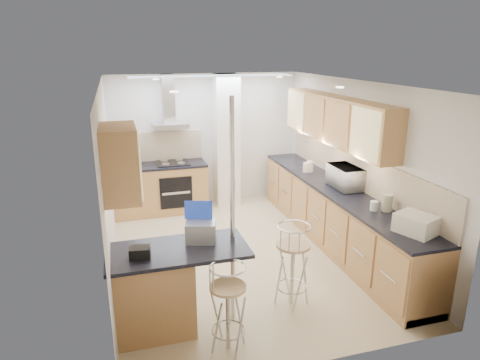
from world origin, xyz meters
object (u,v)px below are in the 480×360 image
object	(u,v)px
bar_stool_near	(228,308)
bread_bin	(416,224)
laptop	(201,231)
bar_stool_end	(292,265)
microwave	(347,177)

from	to	relation	value
bar_stool_near	bread_bin	world-z (taller)	bread_bin
laptop	bar_stool_end	bearing A→B (deg)	12.84
microwave	bar_stool_near	distance (m)	3.07
microwave	laptop	distance (m)	2.79
laptop	bread_bin	size ratio (longest dim) A/B	0.77
microwave	bread_bin	bearing A→B (deg)	177.87
microwave	bar_stool_end	world-z (taller)	microwave
bar_stool_near	bar_stool_end	distance (m)	1.09
microwave	bar_stool_end	xyz separation A→B (m)	(-1.42, -1.32, -0.58)
microwave	bar_stool_near	world-z (taller)	microwave
bar_stool_near	microwave	bearing A→B (deg)	52.10
laptop	microwave	bearing A→B (deg)	42.64
microwave	laptop	world-z (taller)	microwave
laptop	bread_bin	world-z (taller)	laptop
laptop	bar_stool_end	distance (m)	1.19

